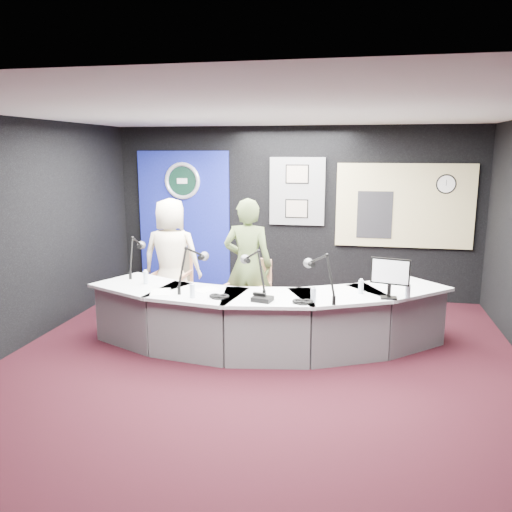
% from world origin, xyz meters
% --- Properties ---
extents(ground, '(6.00, 6.00, 0.00)m').
position_xyz_m(ground, '(0.00, 0.00, 0.00)').
color(ground, black).
rests_on(ground, ground).
extents(ceiling, '(6.00, 6.00, 0.02)m').
position_xyz_m(ceiling, '(0.00, 0.00, 2.80)').
color(ceiling, silver).
rests_on(ceiling, ground).
extents(wall_back, '(6.00, 0.02, 2.80)m').
position_xyz_m(wall_back, '(0.00, 3.00, 1.40)').
color(wall_back, black).
rests_on(wall_back, ground).
extents(wall_front, '(6.00, 0.02, 2.80)m').
position_xyz_m(wall_front, '(0.00, -3.00, 1.40)').
color(wall_front, black).
rests_on(wall_front, ground).
extents(wall_left, '(0.02, 6.00, 2.80)m').
position_xyz_m(wall_left, '(-3.00, 0.00, 1.40)').
color(wall_left, black).
rests_on(wall_left, ground).
extents(broadcast_desk, '(4.50, 1.90, 0.75)m').
position_xyz_m(broadcast_desk, '(-0.05, 0.55, 0.38)').
color(broadcast_desk, silver).
rests_on(broadcast_desk, ground).
extents(backdrop_panel, '(1.60, 0.05, 2.30)m').
position_xyz_m(backdrop_panel, '(-1.90, 2.97, 1.25)').
color(backdrop_panel, navy).
rests_on(backdrop_panel, wall_back).
extents(agency_seal, '(0.63, 0.07, 0.63)m').
position_xyz_m(agency_seal, '(-1.90, 2.93, 1.90)').
color(agency_seal, silver).
rests_on(agency_seal, backdrop_panel).
extents(seal_center, '(0.48, 0.01, 0.48)m').
position_xyz_m(seal_center, '(-1.90, 2.94, 1.90)').
color(seal_center, black).
rests_on(seal_center, backdrop_panel).
extents(pinboard, '(0.90, 0.04, 1.10)m').
position_xyz_m(pinboard, '(0.05, 2.97, 1.75)').
color(pinboard, slate).
rests_on(pinboard, wall_back).
extents(framed_photo_upper, '(0.34, 0.02, 0.27)m').
position_xyz_m(framed_photo_upper, '(0.05, 2.94, 2.03)').
color(framed_photo_upper, gray).
rests_on(framed_photo_upper, pinboard).
extents(framed_photo_lower, '(0.34, 0.02, 0.27)m').
position_xyz_m(framed_photo_lower, '(0.05, 2.94, 1.47)').
color(framed_photo_lower, gray).
rests_on(framed_photo_lower, pinboard).
extents(booth_window_frame, '(2.12, 0.06, 1.32)m').
position_xyz_m(booth_window_frame, '(1.75, 2.97, 1.55)').
color(booth_window_frame, tan).
rests_on(booth_window_frame, wall_back).
extents(booth_glow, '(2.00, 0.02, 1.20)m').
position_xyz_m(booth_glow, '(1.75, 2.96, 1.55)').
color(booth_glow, beige).
rests_on(booth_glow, booth_window_frame).
extents(equipment_rack, '(0.55, 0.02, 0.75)m').
position_xyz_m(equipment_rack, '(1.30, 2.94, 1.40)').
color(equipment_rack, black).
rests_on(equipment_rack, booth_window_frame).
extents(wall_clock, '(0.28, 0.01, 0.28)m').
position_xyz_m(wall_clock, '(2.35, 2.94, 1.90)').
color(wall_clock, white).
rests_on(wall_clock, booth_window_frame).
extents(armchair_left, '(0.52, 0.52, 0.88)m').
position_xyz_m(armchair_left, '(-1.62, 1.56, 0.44)').
color(armchair_left, tan).
rests_on(armchair_left, ground).
extents(armchair_right, '(0.70, 0.70, 1.00)m').
position_xyz_m(armchair_right, '(-0.38, 1.14, 0.50)').
color(armchair_right, tan).
rests_on(armchair_right, ground).
extents(draped_jacket, '(0.50, 0.13, 0.70)m').
position_xyz_m(draped_jacket, '(-1.65, 1.81, 0.62)').
color(draped_jacket, slate).
rests_on(draped_jacket, armchair_left).
extents(person_man, '(0.89, 0.62, 1.74)m').
position_xyz_m(person_man, '(-1.62, 1.56, 0.87)').
color(person_man, '#F4E5C3').
rests_on(person_man, ground).
extents(person_woman, '(0.66, 0.44, 1.80)m').
position_xyz_m(person_woman, '(-0.38, 1.14, 0.90)').
color(person_woman, '#4E5F32').
rests_on(person_woman, ground).
extents(computer_monitor, '(0.40, 0.12, 0.28)m').
position_xyz_m(computer_monitor, '(1.42, 0.40, 1.07)').
color(computer_monitor, black).
rests_on(computer_monitor, broadcast_desk).
extents(desk_phone, '(0.25, 0.22, 0.05)m').
position_xyz_m(desk_phone, '(0.03, 0.02, 0.78)').
color(desk_phone, black).
rests_on(desk_phone, broadcast_desk).
extents(headphones_near, '(0.20, 0.20, 0.03)m').
position_xyz_m(headphones_near, '(0.48, 0.03, 0.77)').
color(headphones_near, black).
rests_on(headphones_near, broadcast_desk).
extents(headphones_far, '(0.22, 0.22, 0.04)m').
position_xyz_m(headphones_far, '(-0.48, 0.06, 0.77)').
color(headphones_far, black).
rests_on(headphones_far, broadcast_desk).
extents(paper_stack, '(0.32, 0.38, 0.00)m').
position_xyz_m(paper_stack, '(-1.23, 0.15, 0.75)').
color(paper_stack, white).
rests_on(paper_stack, broadcast_desk).
extents(notepad, '(0.33, 0.36, 0.00)m').
position_xyz_m(notepad, '(-0.73, 0.36, 0.75)').
color(notepad, white).
rests_on(notepad, broadcast_desk).
extents(boom_mic_a, '(0.22, 0.73, 0.60)m').
position_xyz_m(boom_mic_a, '(-1.90, 0.97, 1.05)').
color(boom_mic_a, black).
rests_on(boom_mic_a, broadcast_desk).
extents(boom_mic_b, '(0.25, 0.73, 0.60)m').
position_xyz_m(boom_mic_b, '(-0.91, 0.40, 1.05)').
color(boom_mic_b, black).
rests_on(boom_mic_b, broadcast_desk).
extents(boom_mic_c, '(0.46, 0.64, 0.60)m').
position_xyz_m(boom_mic_c, '(-0.14, 0.37, 1.05)').
color(boom_mic_c, black).
rests_on(boom_mic_c, broadcast_desk).
extents(boom_mic_d, '(0.46, 0.64, 0.60)m').
position_xyz_m(boom_mic_d, '(0.65, 0.30, 1.05)').
color(boom_mic_d, black).
rests_on(boom_mic_d, broadcast_desk).
extents(water_bottles, '(3.25, 0.61, 0.18)m').
position_xyz_m(water_bottles, '(0.04, 0.28, 0.84)').
color(water_bottles, silver).
rests_on(water_bottles, broadcast_desk).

